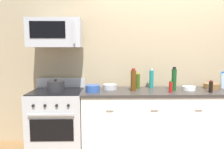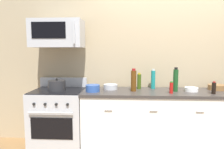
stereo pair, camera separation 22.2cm
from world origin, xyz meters
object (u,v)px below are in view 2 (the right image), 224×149
bottle_sparkling_teal (153,79)px  bottle_hot_sauce_red (171,88)px  microwave (57,34)px  range_oven (59,119)px  bottle_wine_amber (134,80)px  bottle_olive_oil (139,81)px  stockpot (57,85)px  bottle_soy_sauce_dark (214,88)px  bowl_blue_mixing (93,88)px  bowl_wooden_salad (216,87)px  bottle_wine_green (176,80)px  bowl_white_ceramic (191,89)px  bowl_steel_prep (111,87)px

bottle_sparkling_teal → bottle_hot_sauce_red: (0.20, -0.35, -0.07)m
microwave → range_oven: bearing=-90.3°
bottle_wine_amber → bottle_olive_oil: (0.09, 0.18, -0.04)m
bottle_wine_amber → stockpot: size_ratio=1.33×
microwave → bottle_soy_sauce_dark: microwave is taller
bottle_sparkling_teal → stockpot: 1.45m
bowl_blue_mixing → stockpot: bearing=176.7°
bowl_wooden_salad → stockpot: 2.37m
bottle_wine_amber → stockpot: bearing=-178.6°
bottle_sparkling_teal → bottle_soy_sauce_dark: (0.76, -0.36, -0.06)m
bowl_wooden_salad → stockpot: stockpot is taller
bottle_soy_sauce_dark → bottle_wine_green: 0.50m
bowl_wooden_salad → bowl_white_ceramic: (-0.41, -0.13, -0.01)m
bowl_white_ceramic → bowl_steel_prep: size_ratio=0.89×
bottle_hot_sauce_red → bowl_white_ceramic: size_ratio=0.88×
microwave → stockpot: microwave is taller
bottle_sparkling_teal → bowl_steel_prep: bearing=-172.6°
bowl_white_ceramic → bottle_sparkling_teal: bearing=160.5°
bottle_wine_green → bottle_olive_oil: 0.53m
bottle_sparkling_teal → bottle_hot_sauce_red: size_ratio=1.85×
bottle_hot_sauce_red → bowl_wooden_salad: (0.73, 0.30, -0.04)m
range_oven → bottle_sparkling_teal: bottle_sparkling_teal is taller
bottle_wine_green → bowl_white_ceramic: bottle_wine_green is taller
range_oven → bottle_hot_sauce_red: size_ratio=6.45×
bottle_hot_sauce_red → stockpot: stockpot is taller
bottle_wine_green → stockpot: bottle_wine_green is taller
bottle_wine_amber → bottle_hot_sauce_red: size_ratio=1.98×
bowl_wooden_salad → bowl_white_ceramic: 0.43m
range_oven → bottle_hot_sauce_red: bottle_hot_sauce_red is taller
bottle_wine_amber → bottle_wine_green: bottle_wine_green is taller
bottle_hot_sauce_red → bowl_white_ceramic: (0.32, 0.16, -0.05)m
bottle_wine_amber → bottle_sparkling_teal: size_ratio=1.07×
bottle_wine_amber → bowl_wooden_salad: bearing=7.7°
bottle_wine_amber → bowl_wooden_salad: (1.24, 0.17, -0.11)m
bottle_wine_amber → bottle_sparkling_teal: bottle_wine_amber is taller
bottle_wine_green → bowl_wooden_salad: bottle_wine_green is taller
bottle_sparkling_teal → stockpot: size_ratio=1.24×
bowl_blue_mixing → bowl_wooden_salad: bearing=7.0°
bottle_wine_green → bowl_wooden_salad: (0.64, 0.15, -0.12)m
bottle_wine_green → stockpot: (-1.72, -0.05, -0.09)m
bottle_soy_sauce_dark → bottle_wine_green: bottle_wine_green is taller
bottle_soy_sauce_dark → bowl_wooden_salad: size_ratio=0.72×
range_oven → bowl_white_ceramic: 2.01m
bowl_blue_mixing → stockpot: 0.53m
bowl_steel_prep → stockpot: (-0.77, -0.16, 0.04)m
bottle_sparkling_teal → bowl_wooden_salad: bottle_sparkling_teal is taller
bottle_wine_amber → bottle_olive_oil: size_ratio=1.33×
bottle_wine_amber → bottle_soy_sauce_dark: size_ratio=1.91×
bottle_soy_sauce_dark → bowl_wooden_salad: (0.17, 0.31, -0.04)m
microwave → bottle_wine_amber: microwave is taller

